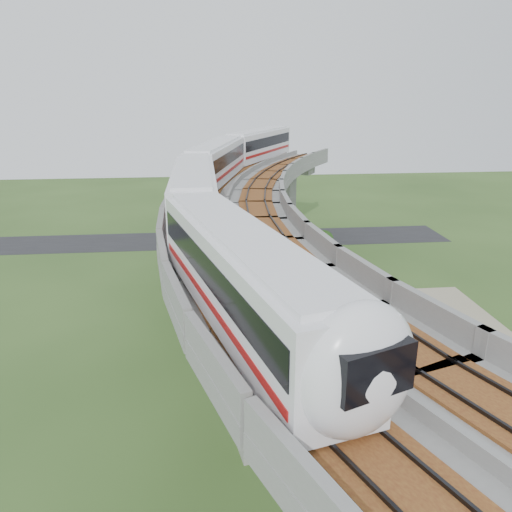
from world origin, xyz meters
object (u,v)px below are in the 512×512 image
object	(u,v)px
car_dark	(420,307)
car_red	(457,384)
metro_train	(232,176)
car_white	(439,385)

from	to	relation	value
car_dark	car_red	bearing A→B (deg)	151.57
metro_train	car_dark	world-z (taller)	metro_train
car_red	car_dark	xyz separation A→B (m)	(2.48, 11.78, -0.01)
car_red	metro_train	bearing A→B (deg)	-175.66
car_white	car_red	distance (m)	1.16
car_white	car_red	xyz separation A→B (m)	(1.13, -0.22, 0.11)
metro_train	car_red	distance (m)	22.02
metro_train	car_red	bearing A→B (deg)	-43.19
car_white	car_dark	world-z (taller)	car_dark
metro_train	car_red	size ratio (longest dim) A/B	14.77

